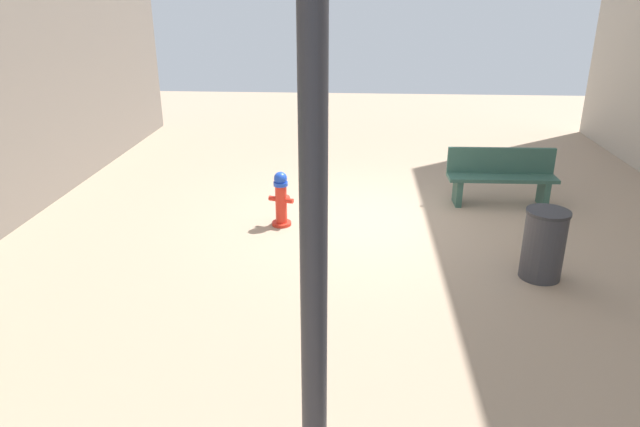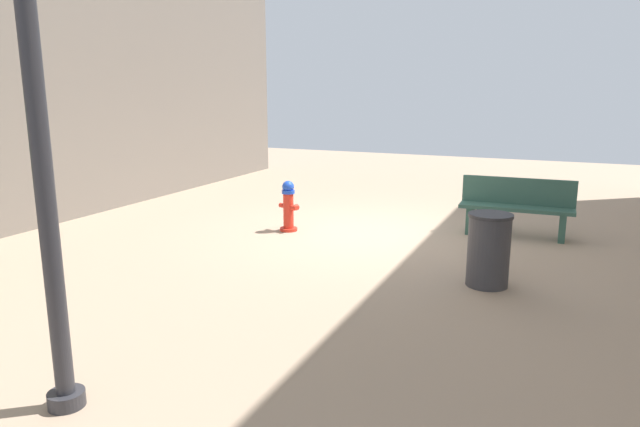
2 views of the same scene
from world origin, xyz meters
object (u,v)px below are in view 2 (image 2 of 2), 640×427
bench_near (517,206)px  fire_hydrant (289,206)px  street_lamp (31,58)px  trash_bin (489,250)px

bench_near → fire_hydrant: bearing=18.6°
street_lamp → trash_bin: bearing=-121.7°
street_lamp → trash_bin: street_lamp is taller
fire_hydrant → trash_bin: size_ratio=0.95×
fire_hydrant → trash_bin: 3.82m
bench_near → street_lamp: street_lamp is taller
bench_near → trash_bin: bench_near is taller
fire_hydrant → bench_near: 3.78m
bench_near → trash_bin: bearing=88.4°
fire_hydrant → bench_near: (-3.58, -1.20, 0.07)m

